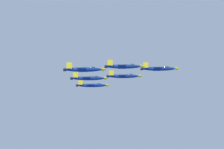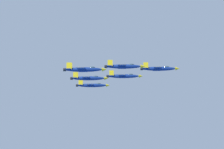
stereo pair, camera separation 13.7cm
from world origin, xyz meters
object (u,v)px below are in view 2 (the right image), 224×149
jet_right_outer (84,69)px  jet_left_wingman (124,76)px  jet_left_outer (92,85)px  jet_lead (159,69)px  jet_slot_rear (89,78)px  jet_right_wingman (124,66)px

jet_right_outer → jet_left_wingman: bearing=69.2°
jet_left_wingman → jet_left_outer: bearing=140.0°
jet_lead → jet_left_outer: bearing=140.3°
jet_left_outer → jet_slot_rear: size_ratio=0.99×
jet_right_wingman → jet_slot_rear: jet_right_wingman is taller
jet_right_outer → jet_slot_rear: (-22.52, -15.91, 0.43)m
jet_right_wingman → jet_left_outer: 44.52m
jet_right_wingman → jet_left_outer: jet_right_wingman is taller
jet_right_outer → jet_slot_rear: bearing=90.6°
jet_lead → jet_right_wingman: bearing=-139.0°
jet_lead → jet_left_outer: (-3.80, -42.41, -4.00)m
jet_slot_rear → jet_left_outer: bearing=90.2°
jet_left_wingman → jet_right_outer: (43.14, 10.62, -3.44)m
jet_left_outer → jet_slot_rear: bearing=-90.2°
jet_left_wingman → jet_slot_rear: size_ratio=1.01×
jet_left_outer → jet_right_wingman: bearing=-68.8°
jet_right_outer → jet_left_outer: bearing=90.6°
jet_right_wingman → jet_right_outer: bearing=-140.0°
jet_lead → jet_right_outer: (41.24, -10.59, -4.80)m
jet_right_wingman → jet_left_wingman: bearing=89.6°
jet_lead → jet_left_outer: jet_lead is taller
jet_lead → jet_right_wingman: (20.62, -5.29, -1.25)m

